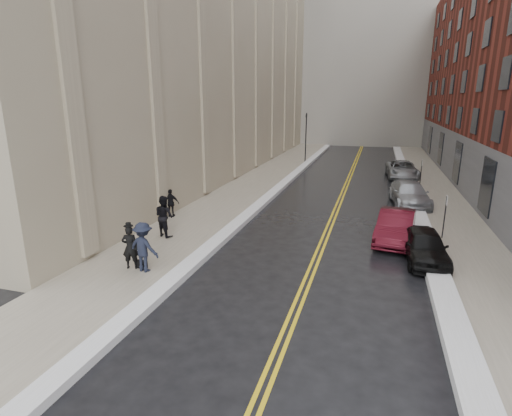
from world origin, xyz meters
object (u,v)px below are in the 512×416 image
Objects in this scene: car_maroon at (396,226)px; pedestrian_b at (144,247)px; car_silver_near at (409,194)px; pedestrian_main at (130,247)px; pedestrian_c at (171,203)px; car_silver_far at (402,169)px; pedestrian_a at (164,216)px; car_black at (425,246)px.

car_maroon is 2.29× the size of pedestrian_b.
car_silver_near is 17.82m from pedestrian_main.
pedestrian_c is (-13.00, -7.13, 0.20)m from car_silver_near.
car_maroon reaches higher than car_silver_far.
pedestrian_a is (-0.65, 3.78, 0.14)m from pedestrian_main.
pedestrian_b is at bearing -133.63° from car_silver_near.
pedestrian_c reaches higher than car_maroon.
pedestrian_main is 0.86× the size of pedestrian_a.
car_silver_far is 26.12m from pedestrian_main.
car_black is 2.55× the size of pedestrian_c.
car_silver_near is at bearing -147.01° from pedestrian_main.
car_black is at bearing -94.11° from car_silver_far.
car_silver_near is at bearing 88.98° from car_maroon.
pedestrian_b is 1.24× the size of pedestrian_c.
car_black is 2.47m from car_maroon.
car_black is 2.00× the size of pedestrian_a.
car_silver_far is 25.92m from pedestrian_b.
pedestrian_a is at bearing -99.00° from pedestrian_main.
car_maroon reaches higher than car_black.
car_silver_far is at bearing -133.73° from pedestrian_main.
pedestrian_main is at bearing -135.45° from car_silver_near.
car_silver_near is 3.24× the size of pedestrian_c.
car_silver_far is 23.07m from pedestrian_a.
pedestrian_a is (-11.69, -10.20, 0.41)m from car_silver_near.
pedestrian_main is 1.10× the size of pedestrian_c.
pedestrian_b is 7.40m from pedestrian_c.
pedestrian_a is at bearing 101.11° from pedestrian_c.
pedestrian_b reaches higher than car_silver_near.
car_black is 2.06× the size of pedestrian_b.
pedestrian_a is 3.35m from pedestrian_c.
car_maroon is 2.23× the size of pedestrian_a.
pedestrian_b is (1.29, -3.86, -0.03)m from pedestrian_a.
pedestrian_main is (-9.97, -6.67, 0.28)m from car_maroon.
pedestrian_b is (0.65, -0.08, 0.11)m from pedestrian_main.
pedestrian_a reaches higher than pedestrian_c.
car_silver_far is at bearing -97.91° from pedestrian_a.
pedestrian_c is at bearing -131.82° from car_silver_far.
car_silver_near is 2.95× the size of pedestrian_main.
pedestrian_c is at bearing -60.47° from pedestrian_b.
pedestrian_main is at bearing 93.91° from pedestrian_c.
car_silver_far is 3.33× the size of pedestrian_c.
pedestrian_b reaches higher than car_maroon.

